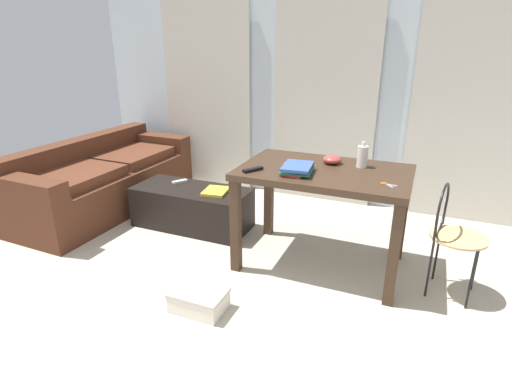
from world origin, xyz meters
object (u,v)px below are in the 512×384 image
(shoebox, at_px, (199,300))
(wire_chair, at_px, (450,227))
(tv_remote_primary, at_px, (180,181))
(bottle_near, at_px, (362,156))
(magazine, at_px, (216,191))
(bowl, at_px, (332,159))
(craft_table, at_px, (324,184))
(book_stack, at_px, (296,169))
(tv_remote_on_table, at_px, (253,170))
(scissors, at_px, (387,184))
(couch, at_px, (103,180))
(coffee_table, at_px, (192,207))

(shoebox, bearing_deg, wire_chair, 30.53)
(tv_remote_primary, height_order, shoebox, tv_remote_primary)
(bottle_near, distance_m, tv_remote_primary, 1.80)
(wire_chair, distance_m, tv_remote_primary, 2.41)
(tv_remote_primary, distance_m, magazine, 0.47)
(bowl, relative_size, magazine, 0.58)
(shoebox, bearing_deg, craft_table, 57.34)
(book_stack, bearing_deg, bottle_near, 39.12)
(bottle_near, relative_size, tv_remote_on_table, 1.20)
(bowl, xyz_separation_m, magazine, (-1.05, 0.04, -0.43))
(bottle_near, relative_size, shoebox, 0.54)
(scissors, bearing_deg, bowl, 142.95)
(couch, xyz_separation_m, shoebox, (1.84, -1.17, -0.22))
(coffee_table, bearing_deg, couch, 177.06)
(wire_chair, distance_m, scissors, 0.54)
(couch, xyz_separation_m, scissors, (2.88, -0.44, 0.50))
(craft_table, relative_size, book_stack, 4.28)
(craft_table, height_order, shoebox, craft_table)
(craft_table, height_order, book_stack, book_stack)
(book_stack, xyz_separation_m, scissors, (0.63, -0.00, -0.03))
(couch, relative_size, craft_table, 1.63)
(couch, bearing_deg, craft_table, -6.31)
(scissors, bearing_deg, magazine, 166.05)
(wire_chair, relative_size, magazine, 3.19)
(book_stack, bearing_deg, craft_table, 45.32)
(couch, bearing_deg, magazine, -2.71)
(bottle_near, distance_m, magazine, 1.36)
(tv_remote_on_table, bearing_deg, magazine, 172.52)
(wire_chair, height_order, shoebox, wire_chair)
(tv_remote_on_table, bearing_deg, bowl, 71.20)
(couch, xyz_separation_m, bottle_near, (2.66, -0.10, 0.58))
(book_stack, xyz_separation_m, shoebox, (-0.41, -0.74, -0.75))
(couch, distance_m, magazine, 1.39)
(coffee_table, bearing_deg, craft_table, -9.18)
(tv_remote_on_table, bearing_deg, bottle_near, 60.96)
(couch, height_order, book_stack, book_stack)
(book_stack, height_order, magazine, book_stack)
(wire_chair, bearing_deg, couch, 174.78)
(craft_table, xyz_separation_m, scissors, (0.46, -0.17, 0.12))
(coffee_table, height_order, tv_remote_on_table, tv_remote_on_table)
(tv_remote_primary, xyz_separation_m, shoebox, (0.91, -1.22, -0.32))
(bottle_near, relative_size, scissors, 1.74)
(couch, distance_m, tv_remote_primary, 0.94)
(bottle_near, xyz_separation_m, scissors, (0.22, -0.33, -0.08))
(bottle_near, bearing_deg, wire_chair, -16.95)
(couch, relative_size, bowl, 13.92)
(coffee_table, xyz_separation_m, book_stack, (1.13, -0.38, 0.63))
(couch, height_order, magazine, couch)
(couch, distance_m, tv_remote_on_table, 2.08)
(book_stack, bearing_deg, wire_chair, 7.10)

